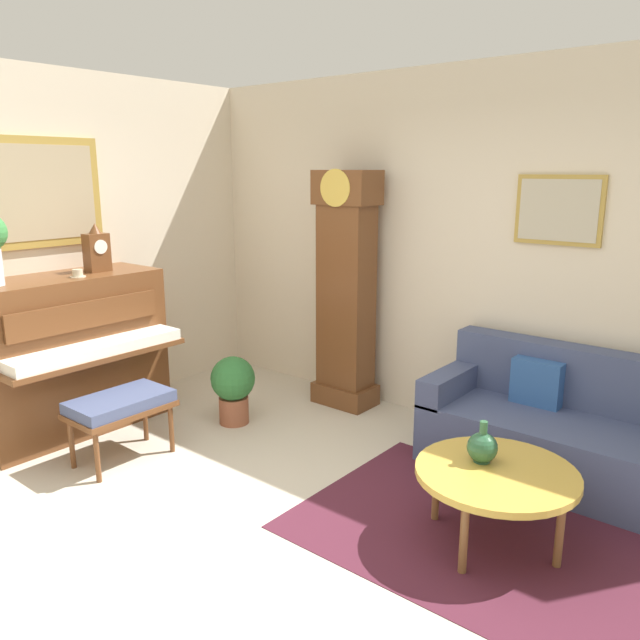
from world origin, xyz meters
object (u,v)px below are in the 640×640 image
Objects in this scene: piano_bench at (120,406)px; couch at (573,433)px; mantel_clock at (97,250)px; potted_plant at (233,385)px; piano at (70,354)px; coffee_table at (496,475)px; green_jug at (482,447)px; grandfather_clock at (346,297)px; teacup at (78,274)px.

couch is (2.55, 1.77, -0.09)m from piano_bench.
mantel_clock is 0.68× the size of potted_plant.
piano is 1.29m from potted_plant.
piano is 3.79× the size of mantel_clock.
coffee_table is (3.25, 0.64, -0.22)m from piano.
piano reaches higher than piano_bench.
coffee_table is 3.67× the size of green_jug.
coffee_table is at bearing -31.43° from grandfather_clock.
mantel_clock reaches higher than green_jug.
coffee_table is at bearing 5.87° from mantel_clock.
grandfather_clock is (1.33, 1.81, 0.34)m from piano.
mantel_clock is at bearing -173.21° from green_jug.
mantel_clock is (-3.25, -0.33, 1.00)m from coffee_table.
piano_bench is at bearing -145.23° from couch.
teacup is 0.48× the size of green_jug.
green_jug reaches higher than piano_bench.
piano reaches higher than potted_plant.
piano is 6.00× the size of green_jug.
couch is 3.76m from mantel_clock.
piano_bench is 0.80× the size of coffee_table.
green_jug is (3.01, 0.62, -0.74)m from teacup.
grandfather_clock reaches higher than coffee_table.
green_jug is at bearing 6.79° from mantel_clock.
piano_bench is 0.97m from potted_plant.
couch is at bearing 85.92° from coffee_table.
teacup is at bearing -124.28° from grandfather_clock.
piano is 2.28m from grandfather_clock.
grandfather_clock is 2.10m from couch.
couch is 16.38× the size of teacup.
piano is 0.76× the size of couch.
piano is 2.06× the size of piano_bench.
green_jug is (1.81, -1.13, -0.44)m from grandfather_clock.
piano_bench is 2.48m from green_jug.
grandfather_clock is at bearing 55.72° from teacup.
mantel_clock is 1.58× the size of green_jug.
green_jug is at bearing -5.18° from potted_plant.
couch reaches higher than green_jug.
grandfather_clock is at bearing 176.44° from couch.
green_jug is (3.14, 0.37, -0.88)m from mantel_clock.
piano is 0.65m from teacup.
couch is at bearing 79.69° from green_jug.
teacup is 1.47m from potted_plant.
piano_bench is 6.03× the size of teacup.
coffee_table is 1.57× the size of potted_plant.
piano_bench is 0.37× the size of couch.
piano_bench is 1.84× the size of mantel_clock.
grandfather_clock reaches higher than mantel_clock.
potted_plant is (-2.25, 0.20, -0.20)m from green_jug.
grandfather_clock is 2.18m from green_jug.
couch is (2.00, -0.12, -0.65)m from grandfather_clock.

